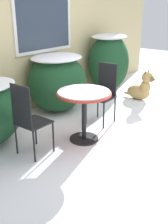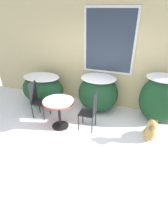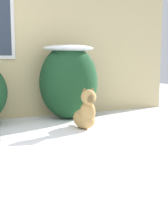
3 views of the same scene
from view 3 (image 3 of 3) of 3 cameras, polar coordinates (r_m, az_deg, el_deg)
The scene contains 2 objects.
shrub_right at distance 6.01m, azimuth -2.55°, elevation 5.32°, with size 1.04×0.86×1.29m.
dog at distance 5.19m, azimuth 0.26°, elevation -0.30°, with size 0.35×0.74×0.64m.
Camera 3 is at (-0.65, -3.80, 1.11)m, focal length 55.00 mm.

